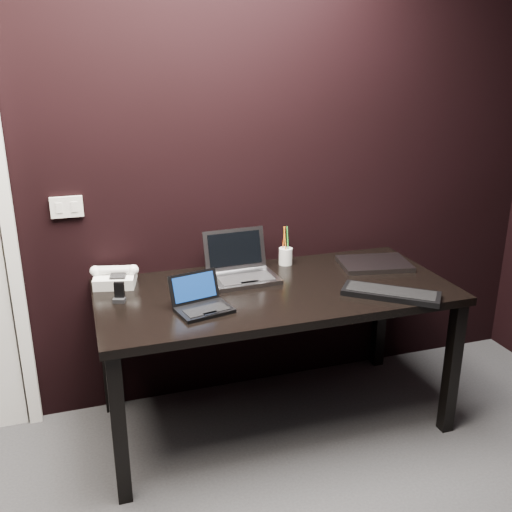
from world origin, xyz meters
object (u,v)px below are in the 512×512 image
object	(u,v)px
desk_phone	(115,277)
pen_cup	(286,256)
netbook	(201,303)
closed_laptop	(374,264)
desk	(275,303)
ext_keyboard	(391,293)
mobile_phone	(119,294)
silver_laptop	(242,270)

from	to	relation	value
desk_phone	pen_cup	xyz separation A→B (m)	(0.90, 0.03, 0.01)
netbook	closed_laptop	size ratio (longest dim) A/B	0.67
pen_cup	desk	bearing A→B (deg)	-118.80
desk	closed_laptop	size ratio (longest dim) A/B	4.23
pen_cup	ext_keyboard	bearing A→B (deg)	-60.93
closed_laptop	pen_cup	bearing A→B (deg)	159.04
ext_keyboard	mobile_phone	bearing A→B (deg)	164.89
desk	mobile_phone	size ratio (longest dim) A/B	18.47
desk	ext_keyboard	world-z (taller)	ext_keyboard
closed_laptop	desk	bearing A→B (deg)	-167.74
closed_laptop	mobile_phone	world-z (taller)	mobile_phone
mobile_phone	closed_laptop	bearing A→B (deg)	2.83
ext_keyboard	mobile_phone	xyz separation A→B (m)	(-1.21, 0.33, 0.02)
desk	silver_laptop	size ratio (longest dim) A/B	5.02
mobile_phone	ext_keyboard	bearing A→B (deg)	-15.11
closed_laptop	pen_cup	size ratio (longest dim) A/B	1.90
ext_keyboard	closed_laptop	world-z (taller)	ext_keyboard
silver_laptop	ext_keyboard	size ratio (longest dim) A/B	0.77
ext_keyboard	silver_laptop	bearing A→B (deg)	143.99
closed_laptop	netbook	bearing A→B (deg)	-164.93
silver_laptop	mobile_phone	world-z (taller)	silver_laptop
closed_laptop	desk_phone	size ratio (longest dim) A/B	1.68
ext_keyboard	desk_phone	distance (m)	1.32
netbook	mobile_phone	distance (m)	0.39
pen_cup	silver_laptop	bearing A→B (deg)	-155.72
desk_phone	pen_cup	size ratio (longest dim) A/B	1.13
mobile_phone	pen_cup	xyz separation A→B (m)	(0.90, 0.24, 0.01)
ext_keyboard	closed_laptop	bearing A→B (deg)	71.62
ext_keyboard	pen_cup	distance (m)	0.64
desk	pen_cup	distance (m)	0.37
netbook	silver_laptop	world-z (taller)	silver_laptop
desk	silver_laptop	xyz separation A→B (m)	(-0.12, 0.17, 0.12)
closed_laptop	mobile_phone	size ratio (longest dim) A/B	4.37
desk	ext_keyboard	bearing A→B (deg)	-28.54
ext_keyboard	desk_phone	size ratio (longest dim) A/B	1.85
desk	pen_cup	world-z (taller)	pen_cup
closed_laptop	pen_cup	xyz separation A→B (m)	(-0.44, 0.17, 0.04)
netbook	mobile_phone	xyz separation A→B (m)	(-0.33, 0.20, 0.00)
desk	pen_cup	size ratio (longest dim) A/B	8.02
netbook	silver_laptop	distance (m)	0.42
netbook	closed_laptop	bearing A→B (deg)	15.07
silver_laptop	pen_cup	size ratio (longest dim) A/B	1.60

